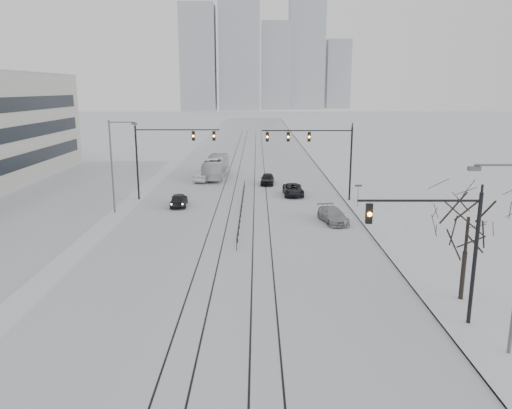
% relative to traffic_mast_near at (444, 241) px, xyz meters
% --- Properties ---
extents(ground, '(500.00, 500.00, 0.00)m').
position_rel_traffic_mast_near_xyz_m(ground, '(-10.79, -6.00, -4.56)').
color(ground, silver).
rests_on(ground, ground).
extents(road, '(22.00, 260.00, 0.02)m').
position_rel_traffic_mast_near_xyz_m(road, '(-10.79, 54.00, -4.55)').
color(road, silver).
rests_on(road, ground).
extents(sidewalk_east, '(5.00, 260.00, 0.16)m').
position_rel_traffic_mast_near_xyz_m(sidewalk_east, '(2.71, 54.00, -4.48)').
color(sidewalk_east, silver).
rests_on(sidewalk_east, ground).
extents(curb, '(0.10, 260.00, 0.12)m').
position_rel_traffic_mast_near_xyz_m(curb, '(0.26, 54.00, -4.50)').
color(curb, gray).
rests_on(curb, ground).
extents(parking_strip, '(14.00, 60.00, 0.03)m').
position_rel_traffic_mast_near_xyz_m(parking_strip, '(-30.79, 29.00, -4.55)').
color(parking_strip, silver).
rests_on(parking_strip, ground).
extents(tram_rails, '(5.30, 180.00, 0.01)m').
position_rel_traffic_mast_near_xyz_m(tram_rails, '(-10.79, 34.00, -4.54)').
color(tram_rails, black).
rests_on(tram_rails, ground).
extents(skyline, '(96.00, 48.00, 72.00)m').
position_rel_traffic_mast_near_xyz_m(skyline, '(-5.77, 267.63, 26.08)').
color(skyline, '#A7ADB7').
rests_on(skyline, ground).
extents(traffic_mast_near, '(6.10, 0.37, 7.00)m').
position_rel_traffic_mast_near_xyz_m(traffic_mast_near, '(0.00, 0.00, 0.00)').
color(traffic_mast_near, black).
rests_on(traffic_mast_near, ground).
extents(traffic_mast_ne, '(9.60, 0.37, 8.00)m').
position_rel_traffic_mast_near_xyz_m(traffic_mast_ne, '(-2.64, 29.00, 1.20)').
color(traffic_mast_ne, black).
rests_on(traffic_mast_ne, ground).
extents(traffic_mast_nw, '(9.10, 0.37, 8.00)m').
position_rel_traffic_mast_near_xyz_m(traffic_mast_nw, '(-19.31, 30.00, 1.01)').
color(traffic_mast_nw, black).
rests_on(traffic_mast_nw, ground).
extents(street_light_west, '(2.73, 0.25, 9.00)m').
position_rel_traffic_mast_near_xyz_m(street_light_west, '(-22.99, 24.00, 0.65)').
color(street_light_west, '#595B60').
rests_on(street_light_west, ground).
extents(bare_tree, '(4.40, 4.40, 6.10)m').
position_rel_traffic_mast_near_xyz_m(bare_tree, '(2.41, 3.00, -0.07)').
color(bare_tree, black).
rests_on(bare_tree, ground).
extents(median_fence, '(0.06, 24.00, 1.00)m').
position_rel_traffic_mast_near_xyz_m(median_fence, '(-10.79, 24.00, -4.04)').
color(median_fence, black).
rests_on(median_fence, ground).
extents(street_sign, '(0.70, 0.06, 2.40)m').
position_rel_traffic_mast_near_xyz_m(street_sign, '(1.01, 26.00, -2.96)').
color(street_sign, '#595B60').
rests_on(street_sign, ground).
extents(sedan_sb_inner, '(1.89, 4.18, 1.39)m').
position_rel_traffic_mast_near_xyz_m(sedan_sb_inner, '(-17.36, 26.62, -3.87)').
color(sedan_sb_inner, black).
rests_on(sedan_sb_inner, ground).
extents(sedan_sb_outer, '(2.35, 4.74, 1.49)m').
position_rel_traffic_mast_near_xyz_m(sedan_sb_outer, '(-16.26, 40.72, -3.81)').
color(sedan_sb_outer, silver).
rests_on(sedan_sb_outer, ground).
extents(sedan_nb_front, '(2.27, 4.76, 1.31)m').
position_rel_traffic_mast_near_xyz_m(sedan_nb_front, '(-5.15, 32.02, -3.91)').
color(sedan_nb_front, black).
rests_on(sedan_nb_front, ground).
extents(sedan_nb_right, '(2.76, 4.89, 1.34)m').
position_rel_traffic_mast_near_xyz_m(sedan_nb_right, '(-2.37, 20.24, -3.89)').
color(sedan_nb_right, '#93969A').
rests_on(sedan_nb_right, ground).
extents(sedan_nb_far, '(1.90, 4.19, 1.40)m').
position_rel_traffic_mast_near_xyz_m(sedan_nb_far, '(-7.96, 38.76, -3.86)').
color(sedan_nb_far, black).
rests_on(sedan_nb_far, ground).
extents(box_truck, '(2.95, 10.45, 2.88)m').
position_rel_traffic_mast_near_xyz_m(box_truck, '(-14.87, 43.80, -3.12)').
color(box_truck, silver).
rests_on(box_truck, ground).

